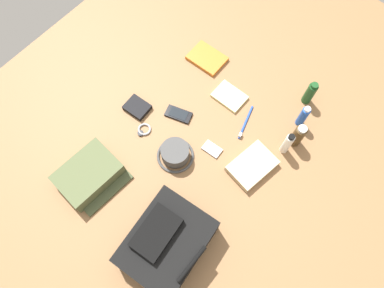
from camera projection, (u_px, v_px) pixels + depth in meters
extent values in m
cube|color=olive|center=(192.00, 148.00, 1.58)|extent=(2.64, 2.02, 0.02)
cube|color=black|center=(167.00, 243.00, 1.35)|extent=(0.37, 0.30, 0.13)
cube|color=black|center=(156.00, 232.00, 1.28)|extent=(0.20, 0.14, 0.03)
cylinder|color=black|center=(192.00, 264.00, 1.24)|extent=(0.15, 0.02, 0.02)
cube|color=#56603D|center=(88.00, 174.00, 1.48)|extent=(0.27, 0.21, 0.08)
cube|color=#454D30|center=(107.00, 191.00, 1.49)|extent=(0.25, 0.09, 0.01)
cylinder|color=#4A4A4A|center=(175.00, 153.00, 1.52)|extent=(0.12, 0.12, 0.07)
torus|color=#4A4A4A|center=(175.00, 156.00, 1.55)|extent=(0.17, 0.17, 0.01)
cylinder|color=#19471E|center=(310.00, 94.00, 1.61)|extent=(0.04, 0.04, 0.13)
cylinder|color=#19471E|center=(315.00, 86.00, 1.54)|extent=(0.03, 0.03, 0.01)
cylinder|color=blue|center=(303.00, 117.00, 1.56)|extent=(0.04, 0.04, 0.12)
cylinder|color=silver|center=(308.00, 109.00, 1.50)|extent=(0.03, 0.03, 0.01)
cylinder|color=#473319|center=(298.00, 136.00, 1.52)|extent=(0.05, 0.05, 0.13)
cylinder|color=silver|center=(303.00, 129.00, 1.46)|extent=(0.04, 0.04, 0.01)
cylinder|color=white|center=(287.00, 144.00, 1.50)|extent=(0.04, 0.04, 0.14)
cylinder|color=black|center=(292.00, 137.00, 1.43)|extent=(0.03, 0.03, 0.01)
cube|color=orange|center=(207.00, 58.00, 1.74)|extent=(0.14, 0.18, 0.02)
cube|color=white|center=(207.00, 58.00, 1.75)|extent=(0.13, 0.17, 0.01)
cube|color=black|center=(179.00, 114.00, 1.63)|extent=(0.09, 0.13, 0.01)
cube|color=black|center=(178.00, 114.00, 1.62)|extent=(0.07, 0.10, 0.00)
cube|color=#B7B7BC|center=(212.00, 149.00, 1.56)|extent=(0.06, 0.09, 0.01)
cylinder|color=silver|center=(210.00, 147.00, 1.56)|extent=(0.03, 0.03, 0.00)
torus|color=#99999E|center=(144.00, 129.00, 1.60)|extent=(0.06, 0.06, 0.01)
cylinder|color=black|center=(141.00, 133.00, 1.59)|extent=(0.03, 0.03, 0.01)
cylinder|color=blue|center=(246.00, 122.00, 1.62)|extent=(0.18, 0.06, 0.01)
cube|color=white|center=(240.00, 135.00, 1.58)|extent=(0.02, 0.02, 0.01)
cube|color=black|center=(137.00, 107.00, 1.64)|extent=(0.10, 0.12, 0.02)
cube|color=beige|center=(229.00, 96.00, 1.66)|extent=(0.11, 0.15, 0.02)
cube|color=#C6B289|center=(252.00, 166.00, 1.52)|extent=(0.22, 0.17, 0.04)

